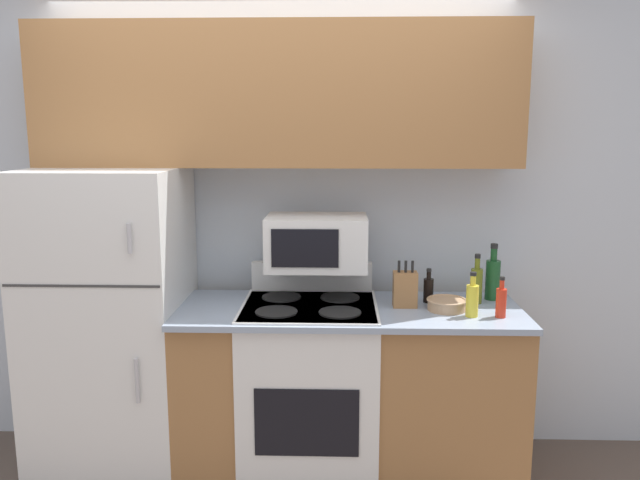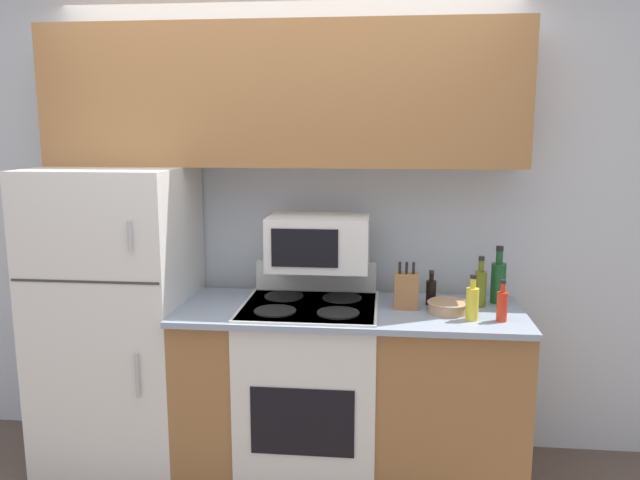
# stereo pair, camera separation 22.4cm
# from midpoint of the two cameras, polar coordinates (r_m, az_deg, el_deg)

# --- Properties ---
(wall_back) EXTENTS (8.00, 0.05, 2.55)m
(wall_back) POSITION_cam_midpoint_polar(r_m,az_deg,el_deg) (3.57, -5.25, 1.26)
(wall_back) COLOR silver
(wall_back) RESTS_ON ground_plane
(lower_cabinets) EXTENTS (1.74, 0.66, 0.93)m
(lower_cabinets) POSITION_cam_midpoint_polar(r_m,az_deg,el_deg) (3.36, 0.69, -13.74)
(lower_cabinets) COLOR #9E6B3D
(lower_cabinets) RESTS_ON ground_plane
(refrigerator) EXTENTS (0.76, 0.73, 1.63)m
(refrigerator) POSITION_cam_midpoint_polar(r_m,az_deg,el_deg) (3.52, -20.23, -7.17)
(refrigerator) COLOR white
(refrigerator) RESTS_ON ground_plane
(upper_cabinets) EXTENTS (2.50, 0.35, 0.73)m
(upper_cabinets) POSITION_cam_midpoint_polar(r_m,az_deg,el_deg) (3.33, -5.88, 12.95)
(upper_cabinets) COLOR #9E6B3D
(upper_cabinets) RESTS_ON refrigerator
(stove) EXTENTS (0.69, 0.64, 1.10)m
(stove) POSITION_cam_midpoint_polar(r_m,az_deg,el_deg) (3.35, -2.91, -13.45)
(stove) COLOR white
(stove) RESTS_ON ground_plane
(microwave) EXTENTS (0.52, 0.35, 0.27)m
(microwave) POSITION_cam_midpoint_polar(r_m,az_deg,el_deg) (3.25, -2.29, -0.21)
(microwave) COLOR white
(microwave) RESTS_ON stove
(knife_block) EXTENTS (0.12, 0.08, 0.24)m
(knife_block) POSITION_cam_midpoint_polar(r_m,az_deg,el_deg) (3.19, 5.79, -4.49)
(knife_block) COLOR #9E6B3D
(knife_block) RESTS_ON lower_cabinets
(bowl) EXTENTS (0.20, 0.20, 0.06)m
(bowl) POSITION_cam_midpoint_polar(r_m,az_deg,el_deg) (3.17, 9.53, -5.81)
(bowl) COLOR tan
(bowl) RESTS_ON lower_cabinets
(bottle_wine_green) EXTENTS (0.08, 0.08, 0.30)m
(bottle_wine_green) POSITION_cam_midpoint_polar(r_m,az_deg,el_deg) (3.40, 13.72, -3.37)
(bottle_wine_green) COLOR #194C23
(bottle_wine_green) RESTS_ON lower_cabinets
(bottle_olive_oil) EXTENTS (0.06, 0.06, 0.26)m
(bottle_olive_oil) POSITION_cam_midpoint_polar(r_m,az_deg,el_deg) (3.31, 12.25, -3.96)
(bottle_olive_oil) COLOR #5B6619
(bottle_olive_oil) RESTS_ON lower_cabinets
(bottle_soy_sauce) EXTENTS (0.05, 0.05, 0.18)m
(bottle_soy_sauce) POSITION_cam_midpoint_polar(r_m,az_deg,el_deg) (3.29, 7.97, -4.49)
(bottle_soy_sauce) COLOR black
(bottle_soy_sauce) RESTS_ON lower_cabinets
(bottle_hot_sauce) EXTENTS (0.05, 0.05, 0.20)m
(bottle_hot_sauce) POSITION_cam_midpoint_polar(r_m,az_deg,el_deg) (3.09, 14.25, -5.48)
(bottle_hot_sauce) COLOR red
(bottle_hot_sauce) RESTS_ON lower_cabinets
(bottle_cooking_spray) EXTENTS (0.06, 0.06, 0.22)m
(bottle_cooking_spray) POSITION_cam_midpoint_polar(r_m,az_deg,el_deg) (3.07, 11.73, -5.34)
(bottle_cooking_spray) COLOR gold
(bottle_cooking_spray) RESTS_ON lower_cabinets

